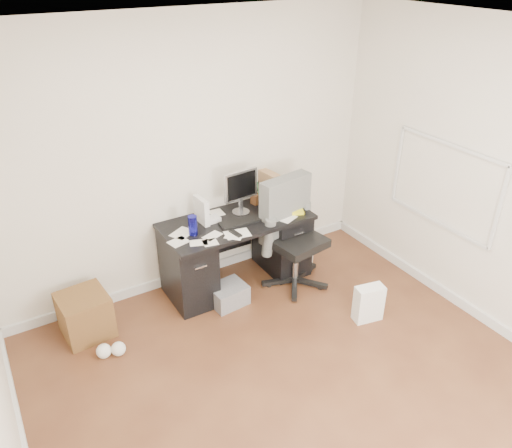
{
  "coord_description": "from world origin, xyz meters",
  "views": [
    {
      "loc": [
        -1.77,
        -2.2,
        3.12
      ],
      "look_at": [
        0.26,
        1.2,
        0.93
      ],
      "focal_mm": 35.0,
      "sensor_mm": 36.0,
      "label": 1
    }
  ],
  "objects": [
    {
      "name": "pc_tower",
      "position": [
        1.01,
        1.71,
        0.24
      ],
      "size": [
        0.4,
        0.53,
        0.49
      ],
      "primitive_type": "cube",
      "rotation": [
        0.0,
        0.0,
        0.43
      ],
      "color": "beige",
      "rests_on": "ground"
    },
    {
      "name": "office_chair",
      "position": [
        0.81,
        1.32,
        0.58
      ],
      "size": [
        0.74,
        0.74,
        1.15
      ],
      "primitive_type": null,
      "rotation": [
        0.0,
        0.0,
        0.15
      ],
      "color": "#4F5250",
      "rests_on": "ground"
    },
    {
      "name": "computer_mouse",
      "position": [
        0.69,
        1.64,
        0.78
      ],
      "size": [
        0.07,
        0.07,
        0.07
      ],
      "primitive_type": "sphere",
      "rotation": [
        0.0,
        0.0,
        -0.03
      ],
      "color": "#AAABAF",
      "rests_on": "desk"
    },
    {
      "name": "magazine_file",
      "position": [
        0.83,
        1.88,
        0.91
      ],
      "size": [
        0.17,
        0.28,
        0.31
      ],
      "primitive_type": "cube",
      "rotation": [
        0.0,
        0.0,
        0.12
      ],
      "color": "#916846",
      "rests_on": "desk"
    },
    {
      "name": "loose_papers",
      "position": [
        0.1,
        1.6,
        0.75
      ],
      "size": [
        1.1,
        0.6,
        0.0
      ],
      "primitive_type": null,
      "color": "white",
      "rests_on": "desk"
    },
    {
      "name": "keyboard",
      "position": [
        0.3,
        1.57,
        0.76
      ],
      "size": [
        0.43,
        0.17,
        0.02
      ],
      "primitive_type": "cube",
      "rotation": [
        0.0,
        0.0,
        -0.06
      ],
      "color": "black",
      "rests_on": "desk"
    },
    {
      "name": "paper_remote",
      "position": [
        0.17,
        1.4,
        0.76
      ],
      "size": [
        0.27,
        0.23,
        0.02
      ],
      "primitive_type": null,
      "rotation": [
        0.0,
        0.0,
        -0.19
      ],
      "color": "white",
      "rests_on": "desk"
    },
    {
      "name": "desk",
      "position": [
        0.3,
        1.65,
        0.4
      ],
      "size": [
        1.5,
        0.7,
        0.75
      ],
      "color": "black",
      "rests_on": "ground"
    },
    {
      "name": "shopping_bag",
      "position": [
        1.07,
        0.48,
        0.18
      ],
      "size": [
        0.3,
        0.24,
        0.37
      ],
      "primitive_type": "cube",
      "rotation": [
        0.0,
        0.0,
        -0.2
      ],
      "color": "white",
      "rests_on": "ground"
    },
    {
      "name": "wicker_basket",
      "position": [
        -1.28,
        1.65,
        0.21
      ],
      "size": [
        0.45,
        0.45,
        0.42
      ],
      "primitive_type": "cube",
      "rotation": [
        0.0,
        0.0,
        0.08
      ],
      "color": "#503118",
      "rests_on": "ground"
    },
    {
      "name": "white_binder",
      "position": [
        -0.02,
        1.77,
        0.88
      ],
      "size": [
        0.12,
        0.23,
        0.26
      ],
      "primitive_type": "cube",
      "rotation": [
        0.0,
        0.0,
        0.06
      ],
      "color": "silver",
      "rests_on": "desk"
    },
    {
      "name": "ground",
      "position": [
        0.0,
        0.0,
        0.0
      ],
      "size": [
        4.0,
        4.0,
        0.0
      ],
      "primitive_type": "plane",
      "color": "#4A2617",
      "rests_on": "ground"
    },
    {
      "name": "travel_mug",
      "position": [
        -0.19,
        1.61,
        0.85
      ],
      "size": [
        0.1,
        0.1,
        0.19
      ],
      "primitive_type": "cylinder",
      "rotation": [
        0.0,
        0.0,
        -0.16
      ],
      "color": "navy",
      "rests_on": "desk"
    },
    {
      "name": "pen_cup",
      "position": [
        0.65,
        1.86,
        0.88
      ],
      "size": [
        0.13,
        0.13,
        0.26
      ],
      "primitive_type": null,
      "rotation": [
        0.0,
        0.0,
        0.21
      ],
      "color": "#542918",
      "rests_on": "desk"
    },
    {
      "name": "room_shell",
      "position": [
        0.03,
        0.03,
        1.66
      ],
      "size": [
        4.02,
        4.02,
        2.71
      ],
      "color": "silver",
      "rests_on": "ground"
    },
    {
      "name": "desk_printer",
      "position": [
        0.04,
        1.37,
        0.1
      ],
      "size": [
        0.37,
        0.32,
        0.21
      ],
      "primitive_type": "cube",
      "rotation": [
        0.0,
        0.0,
        0.09
      ],
      "color": "slate",
      "rests_on": "ground"
    },
    {
      "name": "yellow_book",
      "position": [
        0.91,
        1.52,
        0.77
      ],
      "size": [
        0.26,
        0.29,
        0.04
      ],
      "primitive_type": "cube",
      "rotation": [
        0.0,
        0.0,
        -0.4
      ],
      "color": "yellow",
      "rests_on": "desk"
    },
    {
      "name": "lcd_monitor",
      "position": [
        0.41,
        1.75,
        0.99
      ],
      "size": [
        0.39,
        0.25,
        0.47
      ],
      "primitive_type": null,
      "rotation": [
        0.0,
        0.0,
        0.09
      ],
      "color": "#AAABAF",
      "rests_on": "desk"
    }
  ]
}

